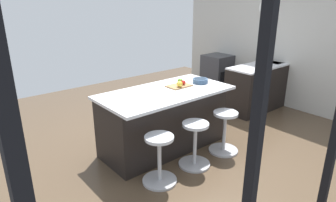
# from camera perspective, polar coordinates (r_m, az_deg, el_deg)

# --- Properties ---
(ground_plane) EXTENTS (7.70, 7.70, 0.00)m
(ground_plane) POSITION_cam_1_polar(r_m,az_deg,el_deg) (4.90, 0.83, -7.55)
(ground_plane) COLOR brown
(interior_partition_left) EXTENTS (0.15, 5.11, 2.89)m
(interior_partition_left) POSITION_cam_1_polar(r_m,az_deg,el_deg) (6.73, 20.84, 11.56)
(interior_partition_left) COLOR beige
(interior_partition_left) RESTS_ON ground_plane
(sink_cabinet) EXTENTS (2.05, 0.60, 1.20)m
(sink_cabinet) POSITION_cam_1_polar(r_m,az_deg,el_deg) (6.62, 18.40, 3.04)
(sink_cabinet) COLOR black
(sink_cabinet) RESTS_ON ground_plane
(oven_range) EXTENTS (0.60, 0.61, 0.89)m
(oven_range) POSITION_cam_1_polar(r_m,az_deg,el_deg) (7.40, 9.40, 5.28)
(oven_range) COLOR #38383D
(oven_range) RESTS_ON ground_plane
(kitchen_island) EXTENTS (1.96, 0.99, 0.93)m
(kitchen_island) POSITION_cam_1_polar(r_m,az_deg,el_deg) (4.49, -0.79, -3.54)
(kitchen_island) COLOR black
(kitchen_island) RESTS_ON ground_plane
(stool_by_window) EXTENTS (0.44, 0.44, 0.64)m
(stool_by_window) POSITION_cam_1_polar(r_m,az_deg,el_deg) (4.53, 10.77, -6.09)
(stool_by_window) COLOR #B7B7BC
(stool_by_window) RESTS_ON ground_plane
(stool_middle) EXTENTS (0.44, 0.44, 0.64)m
(stool_middle) POSITION_cam_1_polar(r_m,az_deg,el_deg) (4.11, 5.18, -8.55)
(stool_middle) COLOR #B7B7BC
(stool_middle) RESTS_ON ground_plane
(stool_near_camera) EXTENTS (0.44, 0.44, 0.64)m
(stool_near_camera) POSITION_cam_1_polar(r_m,az_deg,el_deg) (3.76, -1.65, -11.40)
(stool_near_camera) COLOR #B7B7BC
(stool_near_camera) RESTS_ON ground_plane
(cutting_board) EXTENTS (0.36, 0.24, 0.02)m
(cutting_board) POSITION_cam_1_polar(r_m,az_deg,el_deg) (4.52, 2.13, 2.92)
(cutting_board) COLOR olive
(cutting_board) RESTS_ON kitchen_island
(apple_yellow) EXTENTS (0.09, 0.09, 0.09)m
(apple_yellow) POSITION_cam_1_polar(r_m,az_deg,el_deg) (4.42, 2.29, 3.30)
(apple_yellow) COLOR gold
(apple_yellow) RESTS_ON cutting_board
(apple_green) EXTENTS (0.08, 0.08, 0.08)m
(apple_green) POSITION_cam_1_polar(r_m,az_deg,el_deg) (4.59, 2.34, 3.87)
(apple_green) COLOR #609E2D
(apple_green) RESTS_ON cutting_board
(apple_red) EXTENTS (0.07, 0.07, 0.07)m
(apple_red) POSITION_cam_1_polar(r_m,az_deg,el_deg) (4.53, 2.95, 3.58)
(apple_red) COLOR red
(apple_red) RESTS_ON cutting_board
(fruit_bowl) EXTENTS (0.24, 0.24, 0.07)m
(fruit_bowl) POSITION_cam_1_polar(r_m,az_deg,el_deg) (4.72, 6.22, 3.94)
(fruit_bowl) COLOR #334C6B
(fruit_bowl) RESTS_ON kitchen_island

